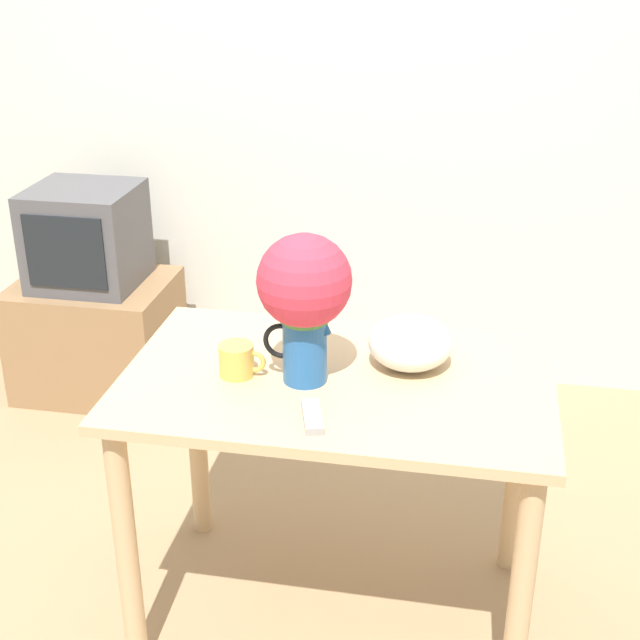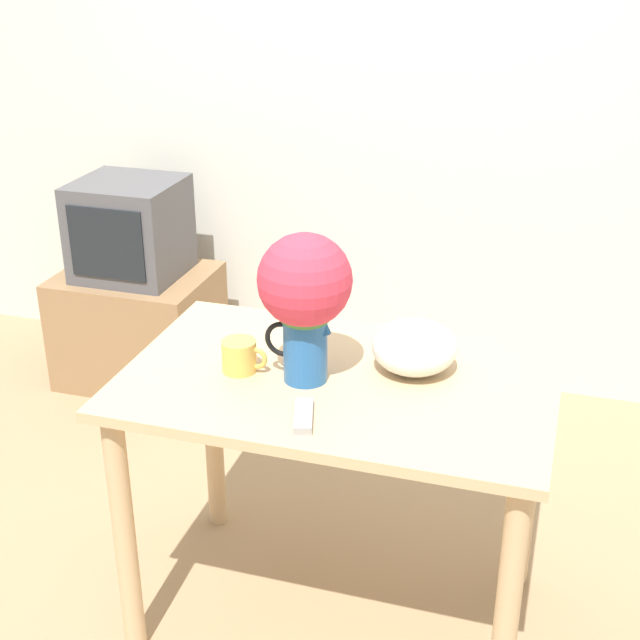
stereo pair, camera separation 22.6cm
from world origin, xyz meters
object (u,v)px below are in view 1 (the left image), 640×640
Objects in this scene: flower_vase at (304,293)px; tv_set at (86,236)px; coffee_mug at (238,360)px; white_bowl at (410,342)px.

tv_set is (-1.17, 1.21, -0.34)m from flower_vase.
coffee_mug is (-0.18, -0.01, -0.20)m from flower_vase.
white_bowl is 1.80m from tv_set.
coffee_mug is at bearing -162.84° from white_bowl.
flower_vase is 3.18× the size of coffee_mug.
coffee_mug is at bearing -178.37° from flower_vase.
white_bowl reaches higher than coffee_mug.
white_bowl is at bearing 17.16° from coffee_mug.
flower_vase is 1.72m from tv_set.
flower_vase is at bearing 1.63° from coffee_mug.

